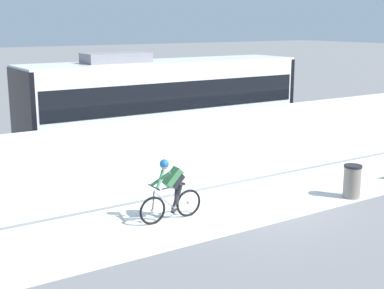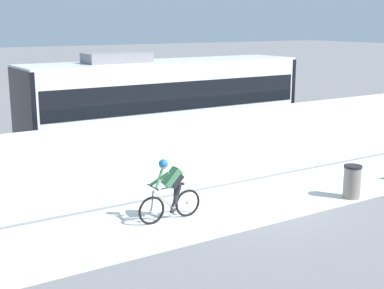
% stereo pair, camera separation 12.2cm
% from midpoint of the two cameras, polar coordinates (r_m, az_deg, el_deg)
% --- Properties ---
extents(ground_plane, '(200.00, 200.00, 0.00)m').
position_cam_midpoint_polar(ground_plane, '(15.33, 6.42, -5.93)').
color(ground_plane, slate).
extents(bike_path_deck, '(32.00, 3.20, 0.01)m').
position_cam_midpoint_polar(bike_path_deck, '(15.33, 6.42, -5.91)').
color(bike_path_deck, beige).
rests_on(bike_path_deck, ground).
extents(glass_parapet, '(32.00, 0.05, 1.03)m').
position_cam_midpoint_polar(glass_parapet, '(16.58, 2.41, -2.56)').
color(glass_parapet, silver).
rests_on(glass_parapet, ground).
extents(concrete_barrier_wall, '(32.00, 0.36, 1.90)m').
position_cam_midpoint_polar(concrete_barrier_wall, '(17.93, -0.92, 0.05)').
color(concrete_barrier_wall, silver).
rests_on(concrete_barrier_wall, ground).
extents(tram_rail_near, '(32.00, 0.08, 0.01)m').
position_cam_midpoint_polar(tram_rail_near, '(20.23, -4.66, -1.27)').
color(tram_rail_near, '#595654').
rests_on(tram_rail_near, ground).
extents(tram_rail_far, '(32.00, 0.08, 0.01)m').
position_cam_midpoint_polar(tram_rail_far, '(21.47, -6.49, -0.49)').
color(tram_rail_far, '#595654').
rests_on(tram_rail_far, ground).
extents(tram, '(11.06, 2.54, 3.81)m').
position_cam_midpoint_polar(tram, '(21.00, -3.10, 4.52)').
color(tram, silver).
rests_on(tram, ground).
extents(cyclist_on_bike, '(1.77, 0.58, 1.61)m').
position_cam_midpoint_polar(cyclist_on_bike, '(13.59, -2.47, -4.85)').
color(cyclist_on_bike, black).
rests_on(cyclist_on_bike, ground).
extents(trash_bin, '(0.51, 0.51, 0.96)m').
position_cam_midpoint_polar(trash_bin, '(16.01, 16.23, -3.74)').
color(trash_bin, slate).
rests_on(trash_bin, ground).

